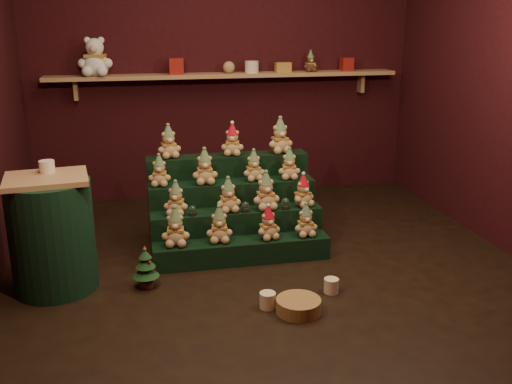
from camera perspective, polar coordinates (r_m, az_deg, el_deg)
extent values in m
plane|color=black|center=(4.50, 1.15, -7.41)|extent=(4.00, 4.00, 0.00)
cube|color=black|center=(6.13, -3.26, 12.68)|extent=(4.00, 0.10, 2.80)
cube|color=black|center=(2.21, 13.64, 4.40)|extent=(4.00, 0.10, 2.80)
cube|color=tan|center=(5.96, -2.97, 11.59)|extent=(3.60, 0.26, 0.04)
cube|color=tan|center=(5.99, -17.57, 9.71)|extent=(0.04, 0.12, 0.20)
cube|color=tan|center=(6.45, 10.45, 10.68)|extent=(0.04, 0.12, 0.20)
cube|color=black|center=(4.55, -1.42, -5.91)|extent=(1.40, 0.22, 0.18)
cube|color=black|center=(4.72, -1.92, -3.88)|extent=(1.40, 0.22, 0.36)
cube|color=black|center=(4.89, -2.39, -2.00)|extent=(1.40, 0.22, 0.54)
cube|color=black|center=(5.07, -2.83, -0.24)|extent=(1.40, 0.22, 0.72)
cylinder|color=black|center=(4.55, -6.36, -2.22)|extent=(0.06, 0.06, 0.02)
sphere|color=white|center=(4.54, -6.37, -1.74)|extent=(0.06, 0.06, 0.06)
cylinder|color=black|center=(4.61, -1.07, -1.86)|extent=(0.06, 0.06, 0.02)
sphere|color=white|center=(4.59, -1.07, -1.36)|extent=(0.06, 0.06, 0.06)
cylinder|color=black|center=(4.68, 2.97, -1.56)|extent=(0.07, 0.07, 0.03)
sphere|color=white|center=(4.67, 2.97, -1.03)|extent=(0.07, 0.07, 0.07)
cube|color=tan|center=(4.13, -20.27, 1.25)|extent=(0.59, 0.51, 0.04)
cylinder|color=black|center=(4.26, -19.70, -4.15)|extent=(0.58, 0.58, 0.80)
cylinder|color=beige|center=(4.21, -20.18, 2.40)|extent=(0.11, 0.11, 0.08)
cylinder|color=#442618|center=(4.24, -10.87, -9.01)|extent=(0.09, 0.09, 0.05)
cone|color=#163C1C|center=(4.20, -10.95, -7.67)|extent=(0.19, 0.19, 0.09)
cone|color=#163C1C|center=(4.17, -11.00, -6.84)|extent=(0.14, 0.14, 0.09)
cone|color=#163C1C|center=(4.14, -11.05, -6.06)|extent=(0.09, 0.09, 0.07)
cone|color=orange|center=(4.13, -11.09, -5.45)|extent=(0.03, 0.03, 0.03)
cylinder|color=beige|center=(3.88, 1.17, -10.77)|extent=(0.11, 0.11, 0.11)
cylinder|color=beige|center=(4.11, 7.53, -9.27)|extent=(0.10, 0.10, 0.10)
cylinder|color=#A47842|center=(3.84, 4.27, -11.27)|extent=(0.36, 0.36, 0.09)
cube|color=#A22019|center=(5.87, -8.00, 12.35)|extent=(0.14, 0.14, 0.16)
cylinder|color=beige|center=(5.98, -0.43, 12.40)|extent=(0.14, 0.14, 0.12)
cube|color=#A22019|center=(6.27, 9.05, 12.50)|extent=(0.12, 0.12, 0.14)
sphere|color=tan|center=(5.94, -2.73, 12.35)|extent=(0.12, 0.12, 0.12)
cube|color=orange|center=(6.06, 2.72, 12.35)|extent=(0.16, 0.10, 0.10)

